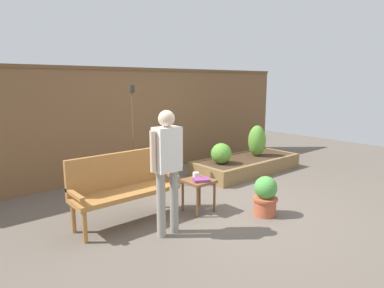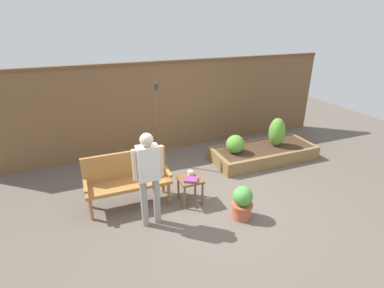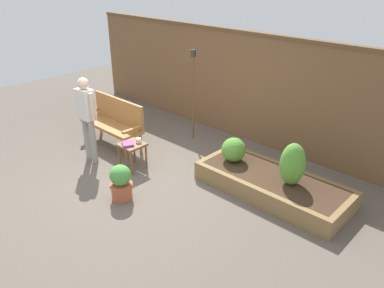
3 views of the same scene
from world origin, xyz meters
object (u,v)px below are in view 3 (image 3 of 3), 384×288
cup_on_table (139,140)px  shrub_near_bench (234,150)px  potted_boxwood (121,182)px  garden_bench (115,119)px  tiki_torch (193,80)px  book_on_table (128,144)px  side_table (132,148)px  shrub_far_corner (293,164)px  person_by_bench (87,113)px

cup_on_table → shrub_near_bench: bearing=31.7°
cup_on_table → potted_boxwood: (0.58, -0.84, -0.23)m
garden_bench → tiki_torch: 1.71m
book_on_table → shrub_near_bench: shrub_near_bench is taller
tiki_torch → garden_bench: bearing=-126.2°
side_table → shrub_far_corner: 2.72m
tiki_torch → person_by_bench: tiki_torch is taller
shrub_far_corner → potted_boxwood: bearing=-138.1°
garden_bench → side_table: 1.10m
book_on_table → potted_boxwood: bearing=-18.0°
shrub_far_corner → shrub_near_bench: bearing=180.0°
shrub_near_bench → shrub_far_corner: 1.09m
side_table → cup_on_table: size_ratio=3.81×
potted_boxwood → shrub_near_bench: (0.82, 1.71, 0.21)m
book_on_table → shrub_far_corner: 2.76m
cup_on_table → book_on_table: cup_on_table is taller
person_by_bench → garden_bench: bearing=107.4°
tiki_torch → person_by_bench: (-0.70, -1.98, -0.31)m
cup_on_table → potted_boxwood: potted_boxwood is taller
shrub_near_bench → garden_bench: bearing=-166.7°
side_table → shrub_near_bench: bearing=34.1°
cup_on_table → garden_bench: bearing=165.3°
side_table → potted_boxwood: potted_boxwood is taller
book_on_table → person_by_bench: 0.93m
shrub_near_bench → tiki_torch: size_ratio=0.22×
potted_boxwood → shrub_near_bench: size_ratio=1.41×
potted_boxwood → shrub_far_corner: (1.90, 1.71, 0.34)m
side_table → person_by_bench: bearing=-157.6°
book_on_table → tiki_torch: bearing=120.3°
side_table → potted_boxwood: bearing=-49.3°
side_table → shrub_far_corner: size_ratio=0.72×
shrub_far_corner → book_on_table: bearing=-157.4°
cup_on_table → shrub_near_bench: 1.65m
cup_on_table → shrub_far_corner: (2.48, 0.86, 0.11)m
book_on_table → person_by_bench: (-0.78, -0.25, 0.43)m
garden_bench → book_on_table: (1.01, -0.47, -0.05)m
shrub_near_bench → cup_on_table: bearing=-148.3°
book_on_table → potted_boxwood: (0.64, -0.65, -0.21)m
potted_boxwood → tiki_torch: 2.67m
shrub_near_bench → person_by_bench: size_ratio=0.26×
person_by_bench → shrub_near_bench: bearing=30.2°
side_table → person_by_bench: person_by_bench is taller
garden_bench → person_by_bench: 0.85m
tiki_torch → person_by_bench: size_ratio=1.17×
person_by_bench → cup_on_table: bearing=27.8°
garden_bench → shrub_near_bench: bearing=13.3°
potted_boxwood → person_by_bench: (-1.42, 0.40, 0.64)m
book_on_table → potted_boxwood: 0.94m
book_on_table → shrub_far_corner: shrub_far_corner is taller
garden_bench → person_by_bench: (0.23, -0.72, 0.39)m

